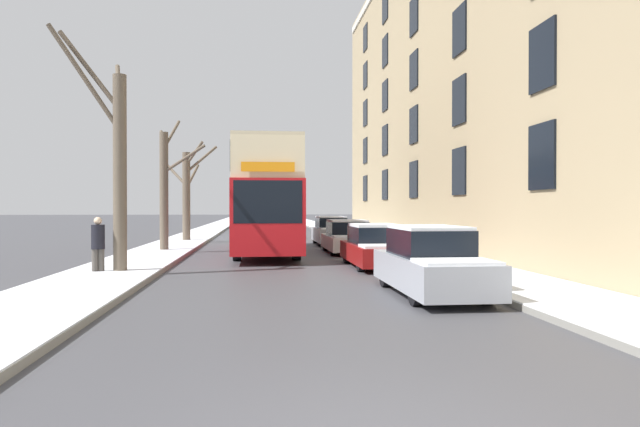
% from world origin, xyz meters
% --- Properties ---
extents(sidewalk_left, '(2.70, 130.00, 0.16)m').
position_xyz_m(sidewalk_left, '(-5.24, 53.00, 0.08)').
color(sidewalk_left, gray).
rests_on(sidewalk_left, ground).
extents(sidewalk_right, '(2.70, 130.00, 0.16)m').
position_xyz_m(sidewalk_right, '(5.24, 53.00, 0.08)').
color(sidewalk_right, gray).
rests_on(sidewalk_right, ground).
extents(terrace_facade_right, '(9.10, 43.40, 16.75)m').
position_xyz_m(terrace_facade_right, '(11.08, 19.76, 8.38)').
color(terrace_facade_right, tan).
rests_on(terrace_facade_right, ground).
extents(bare_tree_left_0, '(2.09, 1.77, 7.09)m').
position_xyz_m(bare_tree_left_0, '(-5.11, 12.50, 3.30)').
color(bare_tree_left_0, brown).
rests_on(bare_tree_left_0, ground).
extents(bare_tree_left_1, '(2.23, 1.88, 5.87)m').
position_xyz_m(bare_tree_left_1, '(-5.06, 20.81, 2.85)').
color(bare_tree_left_1, brown).
rests_on(bare_tree_left_1, ground).
extents(bare_tree_left_2, '(3.26, 2.34, 5.66)m').
position_xyz_m(bare_tree_left_2, '(-5.04, 28.24, 2.84)').
color(bare_tree_left_2, brown).
rests_on(bare_tree_left_2, ground).
extents(double_decker_bus, '(2.56, 11.44, 4.52)m').
position_xyz_m(double_decker_bus, '(-0.73, 20.23, 2.56)').
color(double_decker_bus, red).
rests_on(double_decker_bus, ground).
extents(parked_car_0, '(1.69, 4.58, 1.55)m').
position_xyz_m(parked_car_0, '(2.81, 8.06, 0.71)').
color(parked_car_0, '#9EA3AD').
rests_on(parked_car_0, ground).
extents(parked_car_1, '(1.70, 4.58, 1.43)m').
position_xyz_m(parked_car_1, '(2.81, 14.18, 0.65)').
color(parked_car_1, maroon).
rests_on(parked_car_1, ground).
extents(parked_car_2, '(1.85, 4.36, 1.44)m').
position_xyz_m(parked_car_2, '(2.81, 20.08, 0.66)').
color(parked_car_2, silver).
rests_on(parked_car_2, ground).
extents(parked_car_3, '(1.69, 4.56, 1.50)m').
position_xyz_m(parked_car_3, '(2.81, 25.69, 0.69)').
color(parked_car_3, '#9EA3AD').
rests_on(parked_car_3, ground).
extents(oncoming_van, '(1.92, 5.52, 2.17)m').
position_xyz_m(oncoming_van, '(-0.90, 33.45, 1.18)').
color(oncoming_van, white).
rests_on(oncoming_van, ground).
extents(pedestrian_left_sidewalk, '(0.37, 0.37, 1.70)m').
position_xyz_m(pedestrian_left_sidewalk, '(-5.58, 12.34, 0.93)').
color(pedestrian_left_sidewalk, '#4C4742').
rests_on(pedestrian_left_sidewalk, ground).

